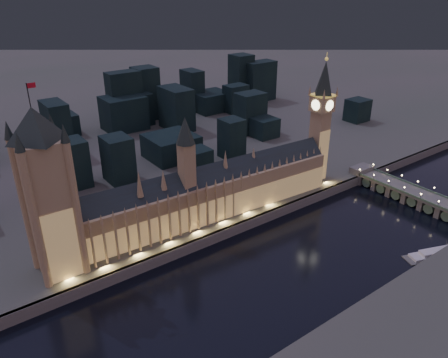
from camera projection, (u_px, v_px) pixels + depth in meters
ground_plane at (269, 265)px, 277.97m from camera, size 2000.00×2000.00×0.00m
north_bank at (38, 94)px, 654.75m from camera, size 2000.00×960.00×8.00m
embankment_wall at (230, 231)px, 306.10m from camera, size 2000.00×2.50×8.00m
palace_of_westminster at (211, 193)px, 310.78m from camera, size 202.00×30.35×78.00m
victoria_tower at (46, 186)px, 237.08m from camera, size 31.68×31.68×111.61m
elizabeth_tower at (322, 112)px, 352.29m from camera, size 18.00×18.00×105.42m
westminster_bridge at (410, 195)px, 352.58m from camera, size 19.55×113.00×15.90m
river_boat at (436, 254)px, 286.12m from camera, size 46.03×25.77×4.50m
city_backdrop at (137, 117)px, 461.93m from camera, size 490.25×215.63×70.90m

